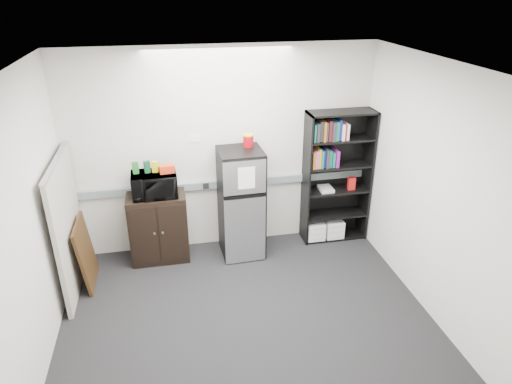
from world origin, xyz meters
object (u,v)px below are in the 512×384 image
cubicle_partition (68,226)px  cabinet (159,227)px  refrigerator (241,204)px  microwave (154,185)px  bookshelf (335,174)px

cubicle_partition → cabinet: cubicle_partition is taller
cubicle_partition → refrigerator: (2.08, 0.34, -0.08)m
cubicle_partition → cabinet: size_ratio=1.76×
microwave → cabinet: bearing=88.0°
microwave → cubicle_partition: bearing=-159.8°
cubicle_partition → microwave: cubicle_partition is taller
cubicle_partition → refrigerator: cubicle_partition is taller
cabinet → refrigerator: size_ratio=0.63×
cabinet → microwave: (-0.00, -0.02, 0.61)m
bookshelf → cabinet: (-2.41, -0.07, -0.51)m
refrigerator → cubicle_partition: bearing=-172.9°
cabinet → microwave: bearing=-90.0°
microwave → refrigerator: bearing=-5.4°
cubicle_partition → microwave: (1.00, 0.40, 0.26)m
cubicle_partition → cabinet: (1.00, 0.42, -0.35)m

